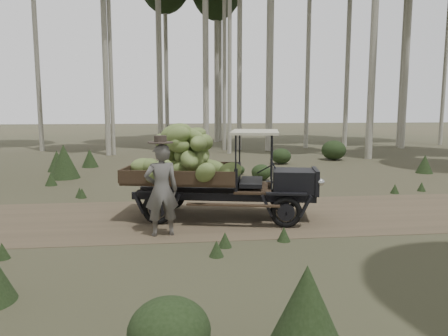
# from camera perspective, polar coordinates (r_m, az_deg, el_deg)

# --- Properties ---
(ground) EXTENTS (120.00, 120.00, 0.00)m
(ground) POSITION_cam_1_polar(r_m,az_deg,el_deg) (11.10, 6.85, -6.13)
(ground) COLOR #473D2B
(ground) RESTS_ON ground
(dirt_track) EXTENTS (70.00, 4.00, 0.01)m
(dirt_track) POSITION_cam_1_polar(r_m,az_deg,el_deg) (11.10, 6.85, -6.11)
(dirt_track) COLOR brown
(dirt_track) RESTS_ON ground
(banana_truck) EXTENTS (4.86, 2.60, 2.40)m
(banana_truck) POSITION_cam_1_polar(r_m,az_deg,el_deg) (10.56, -2.89, 0.76)
(banana_truck) COLOR black
(banana_truck) RESTS_ON ground
(farmer) EXTENTS (0.78, 0.60, 2.12)m
(farmer) POSITION_cam_1_polar(r_m,az_deg,el_deg) (9.20, -8.17, -2.73)
(farmer) COLOR #54514D
(farmer) RESTS_ON ground
(undergrowth) EXTENTS (19.74, 22.99, 1.32)m
(undergrowth) POSITION_cam_1_polar(r_m,az_deg,el_deg) (11.50, 14.04, -3.21)
(undergrowth) COLOR #233319
(undergrowth) RESTS_ON ground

